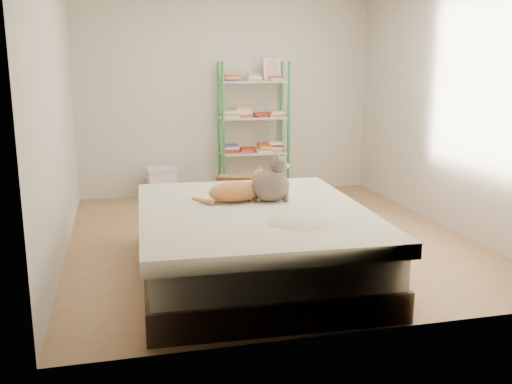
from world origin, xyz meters
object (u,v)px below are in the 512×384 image
object	(u,v)px
grey_cat	(271,179)
shelf_unit	(254,129)
cardboard_box	(239,191)
white_bin	(162,183)
bed	(253,242)
orange_cat	(235,189)

from	to	relation	value
grey_cat	shelf_unit	size ratio (longest dim) A/B	0.22
cardboard_box	white_bin	xyz separation A→B (m)	(-0.88, 0.52, 0.03)
cardboard_box	white_bin	distance (m)	1.02
cardboard_box	white_bin	bearing A→B (deg)	166.07
bed	shelf_unit	distance (m)	2.99
bed	cardboard_box	size ratio (longest dim) A/B	3.76
bed	grey_cat	size ratio (longest dim) A/B	5.91
white_bin	cardboard_box	bearing A→B (deg)	-30.69
bed	shelf_unit	xyz separation A→B (m)	(0.69, 2.85, 0.57)
orange_cat	bed	bearing A→B (deg)	-79.96
orange_cat	shelf_unit	distance (m)	2.72
cardboard_box	shelf_unit	bearing A→B (deg)	77.27
grey_cat	cardboard_box	world-z (taller)	grey_cat
bed	cardboard_box	bearing A→B (deg)	82.77
shelf_unit	white_bin	bearing A→B (deg)	-178.52
shelf_unit	cardboard_box	world-z (taller)	shelf_unit
bed	white_bin	size ratio (longest dim) A/B	5.47
grey_cat	white_bin	bearing A→B (deg)	18.90
orange_cat	cardboard_box	size ratio (longest dim) A/B	0.88
bed	cardboard_box	world-z (taller)	bed
shelf_unit	white_bin	size ratio (longest dim) A/B	4.21
white_bin	orange_cat	bearing A→B (deg)	-80.95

